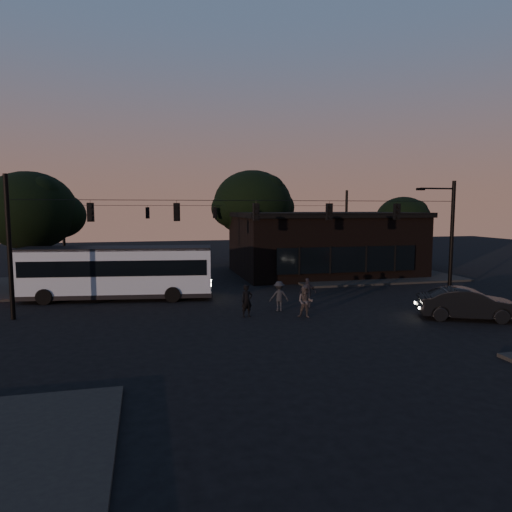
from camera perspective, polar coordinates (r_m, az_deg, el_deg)
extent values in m
plane|color=black|center=(23.15, 2.35, -8.42)|extent=(120.00, 120.00, 0.00)
cube|color=black|center=(40.33, 13.36, -2.27)|extent=(14.00, 10.00, 0.15)
cube|color=black|center=(36.85, -25.72, -3.48)|extent=(14.00, 10.00, 0.15)
cube|color=black|center=(40.63, 8.39, 1.33)|extent=(15.00, 10.00, 5.00)
cube|color=black|center=(40.51, 8.45, 5.14)|extent=(15.40, 10.40, 0.40)
cube|color=black|center=(36.03, 11.42, -0.43)|extent=(11.50, 0.18, 2.00)
cylinder|color=black|center=(44.88, -0.44, 1.19)|extent=(0.44, 0.44, 4.00)
ellipsoid|color=black|center=(44.73, -0.44, 6.56)|extent=(7.60, 7.60, 6.46)
cylinder|color=black|center=(46.55, 17.77, 0.46)|extent=(0.44, 0.44, 3.00)
ellipsoid|color=black|center=(46.37, 17.89, 4.34)|extent=(5.20, 5.20, 4.42)
cylinder|color=black|center=(35.65, -26.18, -1.00)|extent=(0.44, 0.44, 3.60)
ellipsoid|color=black|center=(35.43, -26.46, 5.08)|extent=(6.40, 6.40, 5.44)
cylinder|color=black|center=(26.52, -28.45, 0.92)|extent=(0.24, 0.24, 7.50)
cylinder|color=black|center=(32.01, 23.26, 1.91)|extent=(0.24, 0.24, 7.50)
cylinder|color=black|center=(26.29, 0.00, 6.95)|extent=(26.00, 0.03, 0.03)
cube|color=black|center=(25.71, -19.98, 5.17)|extent=(0.34, 0.30, 1.00)
cube|color=black|center=(25.61, -9.88, 5.43)|extent=(0.34, 0.30, 1.00)
cube|color=black|center=(26.29, 0.00, 5.54)|extent=(0.34, 0.30, 1.00)
cube|color=black|center=(27.69, 9.13, 5.48)|extent=(0.34, 0.30, 1.00)
cube|color=black|center=(29.72, 17.19, 5.32)|extent=(0.34, 0.30, 1.00)
cylinder|color=black|center=(42.16, -22.92, 2.79)|extent=(0.24, 0.24, 7.50)
cylinder|color=black|center=(45.81, 11.19, 3.37)|extent=(0.24, 0.24, 7.50)
cylinder|color=black|center=(42.01, -5.17, 6.30)|extent=(26.00, 0.03, 0.03)
cube|color=black|center=(41.56, -13.40, 5.27)|extent=(0.34, 0.30, 1.00)
cube|color=black|center=(42.01, -5.16, 5.41)|extent=(0.34, 0.30, 1.00)
cube|color=black|center=(43.30, 2.76, 5.45)|extent=(0.34, 0.30, 1.00)
cube|color=#96A9C0|center=(30.13, -16.89, -1.70)|extent=(11.96, 4.27, 2.77)
cube|color=black|center=(30.10, -16.91, -1.20)|extent=(11.50, 4.24, 0.96)
cube|color=black|center=(29.98, -16.97, 0.92)|extent=(11.96, 4.27, 0.16)
cube|color=black|center=(30.36, -16.81, -4.49)|extent=(12.07, 4.34, 0.27)
cylinder|color=black|center=(30.17, -24.98, -4.66)|extent=(0.99, 0.40, 0.96)
cylinder|color=black|center=(32.65, -23.44, -3.82)|extent=(0.99, 0.40, 0.96)
cylinder|color=black|center=(28.55, -10.38, -4.77)|extent=(0.99, 0.40, 0.96)
cylinder|color=black|center=(31.16, -9.98, -3.86)|extent=(0.99, 0.40, 0.96)
imported|color=black|center=(26.21, 24.97, -5.45)|extent=(5.20, 3.58, 1.63)
imported|color=black|center=(24.32, -1.15, -5.61)|extent=(0.71, 0.55, 1.73)
imported|color=#3B3535|center=(24.32, 6.18, -5.70)|extent=(1.03, 0.96, 1.69)
imported|color=#24222A|center=(26.78, 6.47, -4.58)|extent=(1.03, 0.46, 1.72)
imported|color=black|center=(25.75, 2.90, -5.03)|extent=(1.12, 0.68, 1.68)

